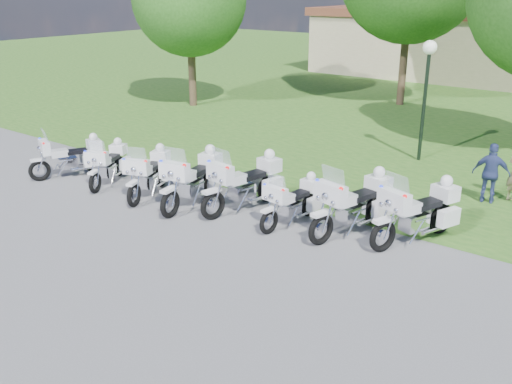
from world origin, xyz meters
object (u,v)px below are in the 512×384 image
Objects in this scene: motorcycle_4 at (246,182)px; motorcycle_7 at (419,211)px; motorcycle_0 at (71,156)px; motorcycle_3 at (194,178)px; motorcycle_2 at (150,172)px; motorcycle_5 at (294,200)px; motorcycle_6 at (355,202)px; lamp_post at (428,70)px; bystander_c at (491,174)px; motorcycle_1 at (109,163)px.

motorcycle_4 is 4.40m from motorcycle_7.
motorcycle_0 is 4.60m from motorcycle_3.
motorcycle_7 reaches higher than motorcycle_0.
motorcycle_4 is (1.30, 0.57, 0.01)m from motorcycle_3.
motorcycle_7 reaches higher than motorcycle_2.
motorcycle_3 is 1.05× the size of motorcycle_7.
motorcycle_3 is at bearing 167.25° from motorcycle_2.
motorcycle_5 is 1.50m from motorcycle_6.
motorcycle_2 is 9.28m from lamp_post.
motorcycle_0 is 0.97× the size of motorcycle_2.
motorcycle_7 is 3.51m from bystander_c.
motorcycle_3 is at bearing 26.31° from bystander_c.
motorcycle_0 is at bearing -13.19° from motorcycle_1.
bystander_c is (4.89, 4.27, 0.07)m from motorcycle_4.
motorcycle_1 is 4.55m from motorcycle_4.
motorcycle_7 is (4.33, 0.81, -0.01)m from motorcycle_4.
motorcycle_6 reaches higher than motorcycle_3.
motorcycle_7 is at bearing 165.77° from motorcycle_1.
motorcycle_2 reaches higher than motorcycle_5.
motorcycle_1 is 0.95× the size of motorcycle_5.
lamp_post is (0.36, 6.98, 2.36)m from motorcycle_5.
motorcycle_3 is at bearing 25.48° from motorcycle_6.
motorcycle_6 is 4.36m from bystander_c.
motorcycle_1 is 0.91× the size of motorcycle_2.
motorcycle_1 is at bearing -129.39° from lamp_post.
motorcycle_2 is 7.28m from motorcycle_7.
motorcycle_0 is at bearing -134.02° from lamp_post.
motorcycle_5 is (4.29, 0.72, -0.06)m from motorcycle_2.
motorcycle_6 is (5.71, 1.14, 0.09)m from motorcycle_2.
motorcycle_5 is at bearing 29.81° from motorcycle_6.
motorcycle_1 is at bearing -4.49° from motorcycle_3.
motorcycle_6 is 0.67× the size of lamp_post.
motorcycle_3 is 0.67× the size of lamp_post.
bystander_c reaches higher than motorcycle_5.
motorcycle_4 is 1.61× the size of bystander_c.
bystander_c is (3.37, 4.33, 0.22)m from motorcycle_5.
motorcycle_6 is at bearing -80.78° from lamp_post.
lamp_post reaches higher than bystander_c.
lamp_post is at bearing -94.69° from motorcycle_4.
motorcycle_3 is at bearing -113.04° from lamp_post.
motorcycle_7 is (5.63, 1.37, -0.00)m from motorcycle_3.
lamp_post reaches higher than motorcycle_2.
motorcycle_7 is (1.39, 0.45, -0.01)m from motorcycle_6.
motorcycle_3 is at bearing 159.86° from motorcycle_1.
motorcycle_3 reaches higher than motorcycle_5.
motorcycle_1 is 0.52× the size of lamp_post.
motorcycle_5 is 7.37m from lamp_post.
motorcycle_0 is 8.93m from motorcycle_6.
motorcycle_2 is 5.83m from motorcycle_6.
motorcycle_1 is 8.95m from motorcycle_7.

